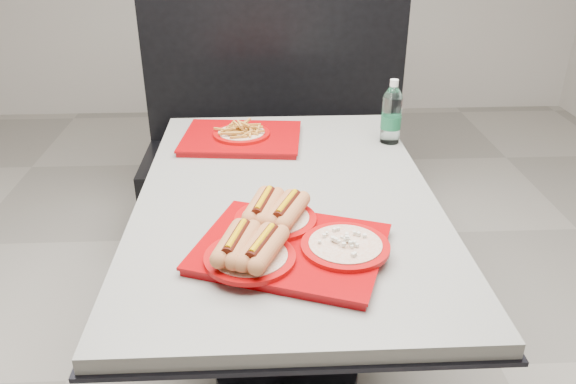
{
  "coord_description": "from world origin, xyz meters",
  "views": [
    {
      "loc": [
        -0.07,
        -1.54,
        1.53
      ],
      "look_at": [
        -0.0,
        -0.16,
        0.83
      ],
      "focal_mm": 35.0,
      "sensor_mm": 36.0,
      "label": 1
    }
  ],
  "objects_px": {
    "tray_near": "(284,239)",
    "water_bottle": "(391,116)",
    "booth_bench": "(277,156)",
    "tray_far": "(242,135)",
    "diner_table": "(286,238)"
  },
  "relations": [
    {
      "from": "water_bottle",
      "to": "tray_near",
      "type": "bearing_deg",
      "value": -120.22
    },
    {
      "from": "water_bottle",
      "to": "diner_table",
      "type": "bearing_deg",
      "value": -135.52
    },
    {
      "from": "booth_bench",
      "to": "tray_near",
      "type": "xyz_separation_m",
      "value": [
        -0.02,
        -1.43,
        0.38
      ]
    },
    {
      "from": "tray_near",
      "to": "tray_far",
      "type": "height_order",
      "value": "tray_near"
    },
    {
      "from": "booth_bench",
      "to": "water_bottle",
      "type": "height_order",
      "value": "booth_bench"
    },
    {
      "from": "diner_table",
      "to": "booth_bench",
      "type": "distance_m",
      "value": 1.11
    },
    {
      "from": "diner_table",
      "to": "tray_far",
      "type": "distance_m",
      "value": 0.49
    },
    {
      "from": "tray_near",
      "to": "water_bottle",
      "type": "xyz_separation_m",
      "value": [
        0.43,
        0.73,
        0.07
      ]
    },
    {
      "from": "diner_table",
      "to": "tray_near",
      "type": "height_order",
      "value": "tray_near"
    },
    {
      "from": "diner_table",
      "to": "tray_near",
      "type": "relative_size",
      "value": 2.57
    },
    {
      "from": "booth_bench",
      "to": "tray_far",
      "type": "relative_size",
      "value": 2.91
    },
    {
      "from": "tray_near",
      "to": "water_bottle",
      "type": "relative_size",
      "value": 2.33
    },
    {
      "from": "diner_table",
      "to": "booth_bench",
      "type": "bearing_deg",
      "value": 90.0
    },
    {
      "from": "tray_near",
      "to": "booth_bench",
      "type": "bearing_deg",
      "value": 89.15
    },
    {
      "from": "water_bottle",
      "to": "booth_bench",
      "type": "bearing_deg",
      "value": 120.1
    }
  ]
}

